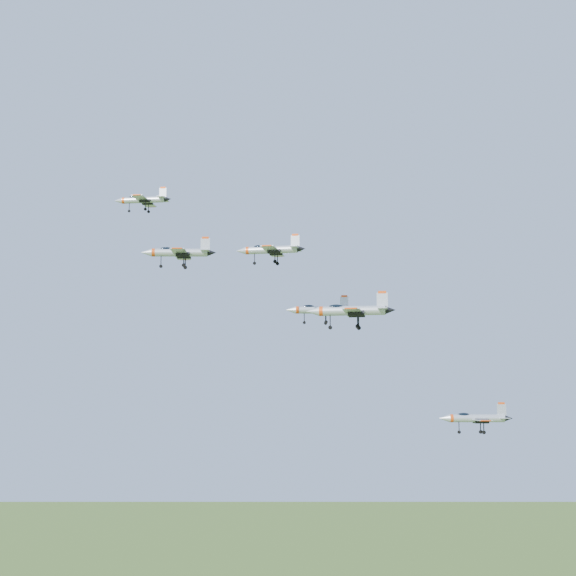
{
  "coord_description": "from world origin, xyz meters",
  "views": [
    {
      "loc": [
        10.47,
        -130.45,
        125.44
      ],
      "look_at": [
        5.86,
        -3.91,
        143.24
      ],
      "focal_mm": 50.0,
      "sensor_mm": 36.0,
      "label": 1
    }
  ],
  "objects": [
    {
      "name": "jet_trail",
      "position": [
        34.72,
        -4.45,
        122.74
      ],
      "size": [
        11.46,
        9.44,
        3.07
      ],
      "rotation": [
        0.0,
        0.0,
        0.04
      ],
      "color": "#B3BAC0"
    },
    {
      "name": "jet_lead",
      "position": [
        -21.43,
        11.01,
        161.75
      ],
      "size": [
        10.86,
        9.01,
        2.9
      ],
      "rotation": [
        0.0,
        0.0,
        -0.1
      ],
      "color": "#B3BAC0"
    },
    {
      "name": "jet_left_high",
      "position": [
        2.93,
        -4.65,
        149.34
      ],
      "size": [
        11.43,
        9.55,
        3.06
      ],
      "rotation": [
        0.0,
        0.0,
        -0.15
      ],
      "color": "#B3BAC0"
    },
    {
      "name": "jet_right_high",
      "position": [
        -9.25,
        -19.45,
        146.23
      ],
      "size": [
        10.74,
        8.86,
        2.87
      ],
      "rotation": [
        0.0,
        0.0,
        0.05
      ],
      "color": "#B3BAC0"
    },
    {
      "name": "jet_right_low",
      "position": [
        15.29,
        -11.85,
        138.69
      ],
      "size": [
        13.41,
        11.16,
        3.58
      ],
      "rotation": [
        0.0,
        0.0,
        -0.12
      ],
      "color": "#B3BAC0"
    },
    {
      "name": "jet_left_low",
      "position": [
        10.84,
        6.04,
        140.84
      ],
      "size": [
        11.85,
        9.75,
        3.18
      ],
      "rotation": [
        0.0,
        0.0,
        0.02
      ],
      "color": "#B3BAC0"
    }
  ]
}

